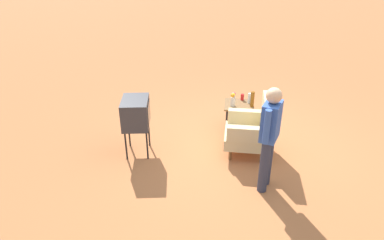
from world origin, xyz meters
TOP-DOWN VIEW (x-y plane):
  - ground_plane at (0.00, 0.00)m, footprint 60.00×60.00m
  - armchair at (0.01, 0.18)m, footprint 0.78×0.79m
  - side_table at (-0.76, -0.06)m, footprint 0.56×0.56m
  - tv_on_stand at (0.25, -1.82)m, footprint 0.66×0.53m
  - person_standing at (0.96, 0.35)m, footprint 0.55×0.32m
  - bottle_short_clear at (-0.84, 0.13)m, footprint 0.06×0.06m
  - soda_can_red at (-0.97, -0.01)m, footprint 0.07×0.07m
  - bottle_tall_amber at (-0.69, 0.17)m, footprint 0.07×0.07m
  - flower_vase at (-0.67, -0.19)m, footprint 0.15×0.10m

SIDE VIEW (x-z plane):
  - ground_plane at x=0.00m, z-range 0.00..0.00m
  - armchair at x=0.01m, z-range -0.03..1.03m
  - side_table at x=-0.76m, z-range 0.21..0.79m
  - soda_can_red at x=-0.97m, z-range 0.58..0.71m
  - bottle_short_clear at x=-0.84m, z-range 0.58..0.78m
  - flower_vase at x=-0.67m, z-range 0.60..0.86m
  - bottle_tall_amber at x=-0.69m, z-range 0.58..0.88m
  - tv_on_stand at x=0.25m, z-range 0.27..1.30m
  - person_standing at x=0.96m, z-range 0.12..1.76m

